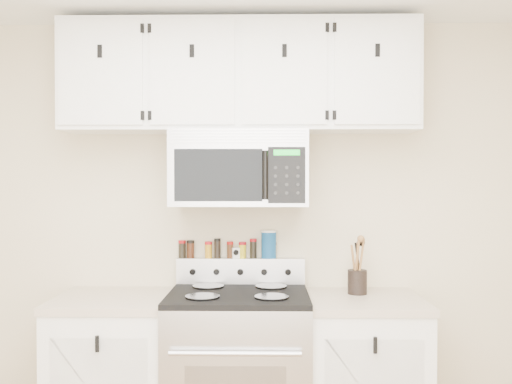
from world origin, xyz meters
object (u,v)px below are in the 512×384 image
range (238,376)px  microwave (240,169)px  utensil_crock (357,280)px  salt_canister (269,244)px

range → microwave: microwave is taller
utensil_crock → salt_canister: salt_canister is taller
utensil_crock → salt_canister: bearing=161.6°
utensil_crock → salt_canister: 0.56m
range → salt_canister: (0.17, 0.28, 0.70)m
microwave → utensil_crock: size_ratio=2.41×
range → microwave: (0.00, 0.13, 1.14)m
range → salt_canister: bearing=59.3°
salt_canister → utensil_crock: bearing=-18.4°
microwave → utensil_crock: bearing=-0.9°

